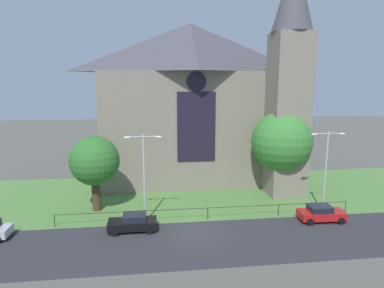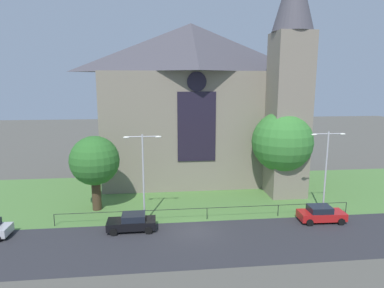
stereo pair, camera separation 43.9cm
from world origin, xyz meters
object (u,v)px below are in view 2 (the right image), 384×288
at_px(streetlamp_near, 143,167).
at_px(streetlamp_far, 326,163).
at_px(church_building, 197,101).
at_px(tree_left_near, 95,161).
at_px(tree_right_near, 282,142).
at_px(parked_car_red, 321,214).
at_px(parked_car_black, 132,222).

bearing_deg(streetlamp_near, streetlamp_far, 0.00).
bearing_deg(church_building, streetlamp_near, -115.75).
height_order(church_building, tree_left_near, church_building).
xyz_separation_m(tree_right_near, streetlamp_far, (2.16, -5.84, -1.00)).
xyz_separation_m(streetlamp_near, parked_car_red, (16.29, -1.57, -4.51)).
xyz_separation_m(tree_left_near, parked_car_red, (21.19, -5.31, -4.30)).
bearing_deg(church_building, parked_car_black, -116.58).
bearing_deg(tree_right_near, parked_car_black, -155.38).
bearing_deg(tree_right_near, parked_car_red, -81.13).
height_order(tree_left_near, parked_car_red, tree_left_near).
distance_m(streetlamp_far, parked_car_red, 4.85).
relative_size(church_building, parked_car_black, 6.17).
distance_m(streetlamp_near, streetlamp_far, 17.30).
bearing_deg(streetlamp_far, parked_car_red, -122.59).
xyz_separation_m(tree_right_near, streetlamp_near, (-15.13, -5.84, -0.97)).
height_order(parked_car_black, parked_car_red, same).
height_order(tree_right_near, tree_left_near, tree_right_near).
bearing_deg(parked_car_red, church_building, 124.60).
bearing_deg(parked_car_black, streetlamp_near, -123.91).
distance_m(tree_right_near, streetlamp_far, 6.31).
height_order(tree_left_near, parked_car_black, tree_left_near).
distance_m(church_building, streetlamp_far, 18.11).
bearing_deg(streetlamp_near, parked_car_black, -123.36).
height_order(church_building, tree_right_near, church_building).
height_order(church_building, parked_car_red, church_building).
relative_size(tree_right_near, parked_car_red, 2.25).
bearing_deg(streetlamp_far, streetlamp_near, 180.00).
relative_size(church_building, streetlamp_far, 3.17).
bearing_deg(church_building, tree_left_near, -139.04).
bearing_deg(parked_car_black, tree_right_near, -155.93).
bearing_deg(tree_left_near, parked_car_red, -14.06).
height_order(tree_left_near, streetlamp_far, streetlamp_far).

